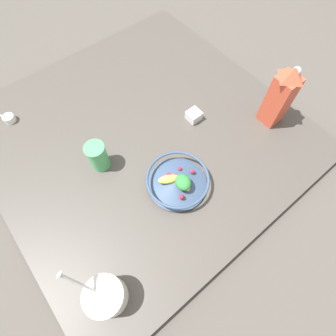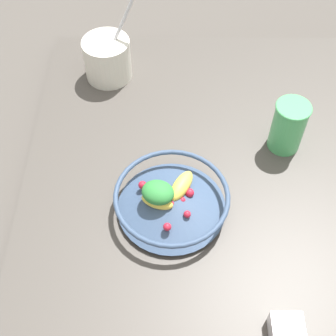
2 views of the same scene
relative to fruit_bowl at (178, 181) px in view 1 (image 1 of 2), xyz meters
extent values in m
plane|color=#4C4742|center=(0.28, -0.04, -0.07)|extent=(6.00, 6.00, 0.00)
cube|color=#47423D|center=(0.28, -0.04, -0.05)|extent=(1.18, 1.18, 0.04)
cylinder|color=#384C6B|center=(0.00, 0.00, -0.03)|extent=(0.12, 0.12, 0.01)
cone|color=#384C6B|center=(0.00, 0.00, 0.00)|extent=(0.22, 0.22, 0.04)
torus|color=#384C6B|center=(0.00, 0.00, 0.01)|extent=(0.23, 0.23, 0.01)
ellipsoid|color=#EFD64C|center=(-0.03, -0.01, 0.01)|extent=(0.07, 0.05, 0.03)
ellipsoid|color=#EFD64C|center=(0.02, 0.02, 0.01)|extent=(0.06, 0.08, 0.03)
cylinder|color=orange|center=(0.00, 0.00, 0.00)|extent=(0.05, 0.03, 0.02)
sphere|color=red|center=(0.04, 0.01, 0.01)|extent=(0.02, 0.02, 0.02)
sphere|color=red|center=(0.02, 0.00, 0.00)|extent=(0.01, 0.01, 0.01)
sphere|color=red|center=(-0.06, 0.03, 0.01)|extent=(0.02, 0.02, 0.02)
sphere|color=red|center=(0.00, -0.01, 0.00)|extent=(0.01, 0.01, 0.01)
sphere|color=red|center=(0.03, -0.04, 0.00)|extent=(0.01, 0.01, 0.01)
sphere|color=red|center=(-0.01, -0.06, 0.01)|extent=(0.02, 0.02, 0.02)
ellipsoid|color=#2D7F38|center=(-0.03, 0.00, 0.03)|extent=(0.08, 0.07, 0.03)
cube|color=#CC4C33|center=(-0.01, -0.50, 0.08)|extent=(0.08, 0.08, 0.22)
pyramid|color=#CC4C33|center=(-0.01, -0.50, 0.21)|extent=(0.08, 0.08, 0.04)
cylinder|color=white|center=(-0.01, -0.52, 0.21)|extent=(0.03, 0.01, 0.03)
cylinder|color=silver|center=(-0.16, 0.40, 0.02)|extent=(0.11, 0.11, 0.10)
cylinder|color=white|center=(-0.16, 0.40, 0.06)|extent=(0.11, 0.11, 0.02)
cylinder|color=silver|center=(-0.12, 0.41, 0.11)|extent=(0.09, 0.05, 0.17)
ellipsoid|color=silver|center=(-0.07, 0.43, 0.19)|extent=(0.02, 0.02, 0.01)
cylinder|color=#4CB266|center=(0.25, 0.17, 0.03)|extent=(0.07, 0.07, 0.12)
torus|color=#4CB266|center=(0.25, 0.17, 0.08)|extent=(0.08, 0.08, 0.01)
cube|color=silver|center=(0.19, -0.25, -0.01)|extent=(0.05, 0.05, 0.04)
cube|color=brown|center=(0.19, -0.25, -0.02)|extent=(0.05, 0.05, 0.02)
cylinder|color=white|center=(0.67, 0.35, -0.02)|extent=(0.05, 0.05, 0.03)
camera|label=1|loc=(-0.28, 0.27, 0.85)|focal=28.00mm
camera|label=2|loc=(0.00, -0.50, 0.77)|focal=50.00mm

